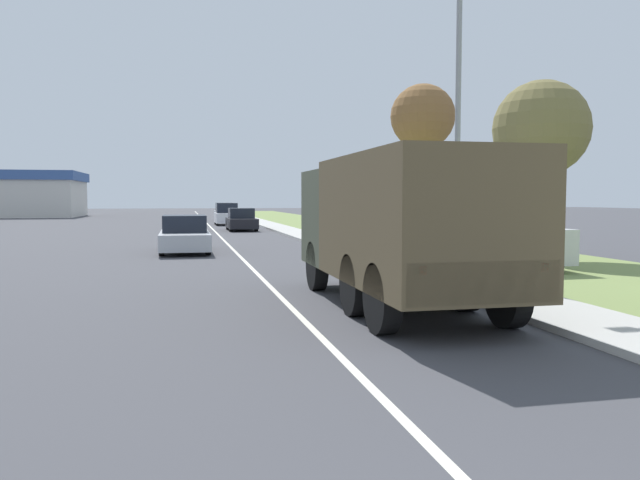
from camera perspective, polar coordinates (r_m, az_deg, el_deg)
ground_plane at (r=40.83m, az=-9.65°, el=0.85°), size 180.00×180.00×0.00m
lane_centre_stripe at (r=40.83m, az=-9.65°, el=0.85°), size 0.12×120.00×0.00m
sidewalk_right at (r=41.30m, az=-3.40°, el=1.01°), size 1.80×120.00×0.12m
grass_strip_right at (r=42.22m, az=2.51°, el=1.01°), size 7.00×120.00×0.02m
military_truck at (r=12.03m, az=7.24°, el=1.62°), size 2.43×7.13×2.86m
car_nearest_ahead at (r=24.87m, az=-12.27°, el=0.43°), size 1.86×4.84×1.43m
car_second_ahead at (r=40.78m, az=-7.20°, el=1.79°), size 1.79×4.18×1.45m
car_third_ahead at (r=49.43m, az=-8.52°, el=2.26°), size 1.80×3.95×1.72m
car_fourth_ahead at (r=59.23m, az=-8.76°, el=2.49°), size 1.71×4.42×1.67m
pickup_truck at (r=20.51m, az=15.49°, el=0.31°), size 1.93×5.54×1.86m
lamp_post at (r=16.30m, az=11.95°, el=14.23°), size 1.69×0.24×8.48m
tree_mid_right at (r=22.90m, az=19.58°, el=9.53°), size 3.27×3.27×6.09m
tree_far_right at (r=33.25m, az=9.38°, el=10.96°), size 3.34×3.34×7.97m
utility_box at (r=18.48m, az=13.99°, el=-1.64°), size 0.55×0.45×0.70m
building_distant at (r=77.99m, az=-26.34°, el=3.78°), size 14.91×12.05×5.04m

